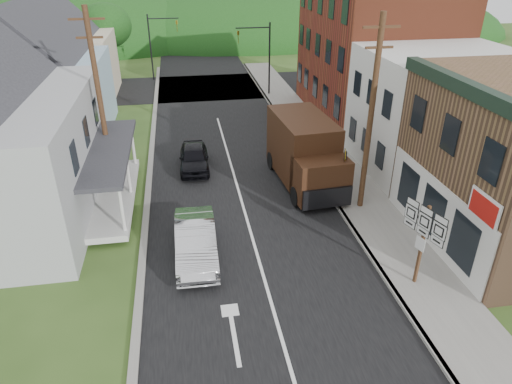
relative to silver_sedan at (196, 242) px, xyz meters
name	(u,v)px	position (x,y,z in m)	size (l,w,h in m)	color
ground	(259,262)	(2.46, -0.77, -0.76)	(120.00, 120.00, 0.00)	#2D4719
road	(230,162)	(2.46, 9.23, -0.76)	(9.00, 90.00, 0.02)	black
cross_road	(208,87)	(2.46, 26.23, -0.76)	(60.00, 9.00, 0.02)	black
sidewalk_right	(336,168)	(8.36, 7.23, -0.68)	(2.80, 55.00, 0.15)	slate
curb_right	(313,169)	(7.01, 7.23, -0.68)	(0.20, 55.00, 0.15)	slate
curb_left	(149,182)	(-2.19, 7.23, -0.70)	(0.30, 55.00, 0.12)	slate
storefront_white	(438,112)	(13.76, 6.73, 2.49)	(8.00, 7.00, 6.50)	silver
storefront_red	(374,47)	(13.76, 16.23, 4.24)	(8.00, 12.00, 10.00)	maroon
house_blue	(49,79)	(-8.54, 16.23, 2.93)	(7.14, 8.16, 7.28)	#92B3C7
house_cream	(68,52)	(-9.04, 25.23, 2.93)	(7.14, 8.16, 7.28)	#C6B599
utility_pole_right	(371,116)	(8.06, 2.73, 3.90)	(1.60, 0.26, 9.00)	#472D19
utility_pole_left	(100,100)	(-4.04, 7.23, 3.90)	(1.60, 0.26, 9.00)	#472D19
traffic_signal_right	(261,51)	(6.76, 22.73, 3.00)	(2.87, 0.20, 6.00)	black
traffic_signal_left	(157,39)	(-1.84, 29.73, 3.00)	(2.87, 0.20, 6.00)	black
tree_left_d	(105,26)	(-6.54, 31.23, 4.13)	(4.80, 4.80, 6.94)	#382616
forested_ridge	(194,37)	(2.46, 54.23, -0.76)	(90.00, 30.00, 16.00)	#13340F
silver_sedan	(196,242)	(0.00, 0.00, 0.00)	(1.60, 4.60, 1.51)	silver
dark_sedan	(194,158)	(0.34, 8.61, -0.07)	(1.62, 4.03, 1.37)	black
delivery_van	(305,153)	(6.05, 5.73, 1.04)	(3.03, 6.51, 3.54)	black
route_sign_cluster	(423,234)	(7.91, -3.14, 1.50)	(0.60, 1.80, 3.26)	#472D19
warning_sign	(344,168)	(7.23, 3.13, 1.24)	(0.27, 0.77, 2.90)	black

